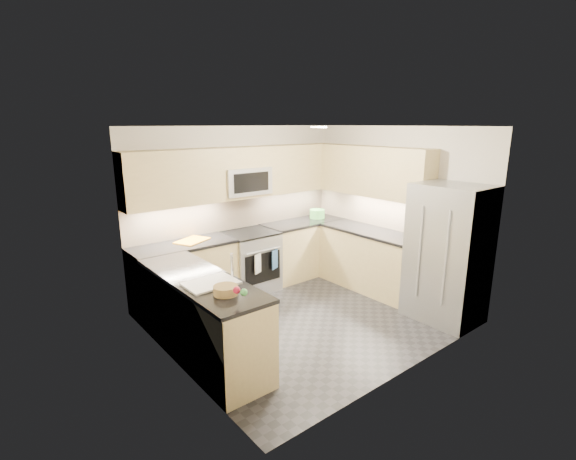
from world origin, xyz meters
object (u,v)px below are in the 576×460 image
(microwave, at_px, (244,181))
(refrigerator, at_px, (448,254))
(gas_range, at_px, (251,262))
(cutting_board, at_px, (192,240))
(utensil_bowl, at_px, (317,214))
(fruit_basket, at_px, (226,290))

(microwave, height_order, refrigerator, microwave)
(gas_range, relative_size, microwave, 1.20)
(cutting_board, bearing_deg, refrigerator, -46.54)
(microwave, distance_m, refrigerator, 3.04)
(refrigerator, height_order, utensil_bowl, refrigerator)
(refrigerator, xyz_separation_m, fruit_basket, (-2.97, 0.57, 0.08))
(gas_range, distance_m, microwave, 1.25)
(gas_range, relative_size, utensil_bowl, 3.51)
(gas_range, height_order, cutting_board, cutting_board)
(microwave, distance_m, cutting_board, 1.19)
(fruit_basket, bearing_deg, cutting_board, 72.71)
(gas_range, xyz_separation_m, utensil_bowl, (1.44, 0.05, 0.56))
(microwave, xyz_separation_m, refrigerator, (1.45, -2.55, -0.80))
(gas_range, xyz_separation_m, refrigerator, (1.45, -2.43, 0.45))
(microwave, height_order, fruit_basket, microwave)
(refrigerator, distance_m, utensil_bowl, 2.48)
(gas_range, distance_m, utensil_bowl, 1.54)
(microwave, bearing_deg, cutting_board, -176.77)
(refrigerator, bearing_deg, fruit_basket, 169.04)
(refrigerator, height_order, cutting_board, refrigerator)
(cutting_board, distance_m, fruit_basket, 2.01)
(microwave, height_order, utensil_bowl, microwave)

